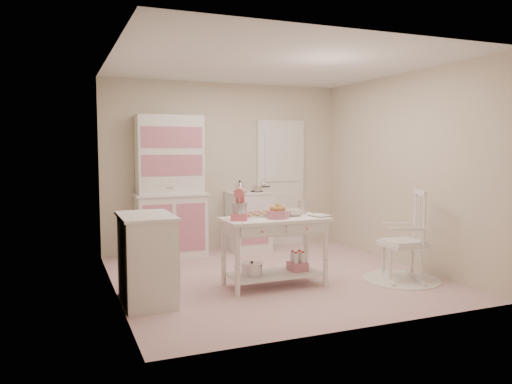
{
  "coord_description": "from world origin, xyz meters",
  "views": [
    {
      "loc": [
        -2.48,
        -5.56,
        1.61
      ],
      "look_at": [
        -0.19,
        0.13,
        1.06
      ],
      "focal_mm": 35.0,
      "sensor_mm": 36.0,
      "label": 1
    }
  ],
  "objects_px": {
    "base_cabinet": "(147,259)",
    "stand_mixer": "(240,204)",
    "stove": "(248,221)",
    "rocking_chair": "(402,235)",
    "work_table": "(274,252)",
    "bread_basket": "(278,214)",
    "hutch": "(171,186)"
  },
  "relations": [
    {
      "from": "base_cabinet",
      "to": "stand_mixer",
      "type": "bearing_deg",
      "value": 4.19
    },
    {
      "from": "stove",
      "to": "rocking_chair",
      "type": "distance_m",
      "value": 2.57
    },
    {
      "from": "stove",
      "to": "base_cabinet",
      "type": "bearing_deg",
      "value": -133.19
    },
    {
      "from": "stand_mixer",
      "to": "stove",
      "type": "bearing_deg",
      "value": 90.42
    },
    {
      "from": "work_table",
      "to": "stand_mixer",
      "type": "height_order",
      "value": "stand_mixer"
    },
    {
      "from": "stove",
      "to": "work_table",
      "type": "bearing_deg",
      "value": -102.59
    },
    {
      "from": "base_cabinet",
      "to": "work_table",
      "type": "distance_m",
      "value": 1.47
    },
    {
      "from": "work_table",
      "to": "stand_mixer",
      "type": "xyz_separation_m",
      "value": [
        -0.42,
        0.02,
        0.57
      ]
    },
    {
      "from": "stand_mixer",
      "to": "work_table",
      "type": "bearing_deg",
      "value": 21.42
    },
    {
      "from": "work_table",
      "to": "stove",
      "type": "bearing_deg",
      "value": 77.41
    },
    {
      "from": "rocking_chair",
      "to": "bread_basket",
      "type": "relative_size",
      "value": 4.4
    },
    {
      "from": "rocking_chair",
      "to": "stand_mixer",
      "type": "height_order",
      "value": "stand_mixer"
    },
    {
      "from": "hutch",
      "to": "base_cabinet",
      "type": "height_order",
      "value": "hutch"
    },
    {
      "from": "hutch",
      "to": "base_cabinet",
      "type": "xyz_separation_m",
      "value": [
        -0.72,
        -2.09,
        -0.58
      ]
    },
    {
      "from": "rocking_chair",
      "to": "hutch",
      "type": "bearing_deg",
      "value": 156.71
    },
    {
      "from": "stove",
      "to": "rocking_chair",
      "type": "bearing_deg",
      "value": -64.72
    },
    {
      "from": "base_cabinet",
      "to": "rocking_chair",
      "type": "relative_size",
      "value": 0.84
    },
    {
      "from": "base_cabinet",
      "to": "stand_mixer",
      "type": "height_order",
      "value": "stand_mixer"
    },
    {
      "from": "rocking_chair",
      "to": "work_table",
      "type": "xyz_separation_m",
      "value": [
        -1.54,
        0.34,
        -0.15
      ]
    },
    {
      "from": "base_cabinet",
      "to": "work_table",
      "type": "height_order",
      "value": "base_cabinet"
    },
    {
      "from": "hutch",
      "to": "stove",
      "type": "height_order",
      "value": "hutch"
    },
    {
      "from": "rocking_chair",
      "to": "stand_mixer",
      "type": "distance_m",
      "value": 2.04
    },
    {
      "from": "hutch",
      "to": "stand_mixer",
      "type": "distance_m",
      "value": 2.04
    },
    {
      "from": "work_table",
      "to": "rocking_chair",
      "type": "bearing_deg",
      "value": -12.4
    },
    {
      "from": "stove",
      "to": "rocking_chair",
      "type": "relative_size",
      "value": 0.84
    },
    {
      "from": "base_cabinet",
      "to": "stove",
      "type": "bearing_deg",
      "value": 46.81
    },
    {
      "from": "hutch",
      "to": "bread_basket",
      "type": "distance_m",
      "value": 2.23
    },
    {
      "from": "rocking_chair",
      "to": "work_table",
      "type": "bearing_deg",
      "value": -169.77
    },
    {
      "from": "stove",
      "to": "work_table",
      "type": "height_order",
      "value": "stove"
    },
    {
      "from": "stove",
      "to": "stand_mixer",
      "type": "xyz_separation_m",
      "value": [
        -0.86,
        -1.96,
        0.51
      ]
    },
    {
      "from": "stand_mixer",
      "to": "bread_basket",
      "type": "bearing_deg",
      "value": 15.1
    },
    {
      "from": "hutch",
      "to": "stove",
      "type": "relative_size",
      "value": 2.26
    }
  ]
}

